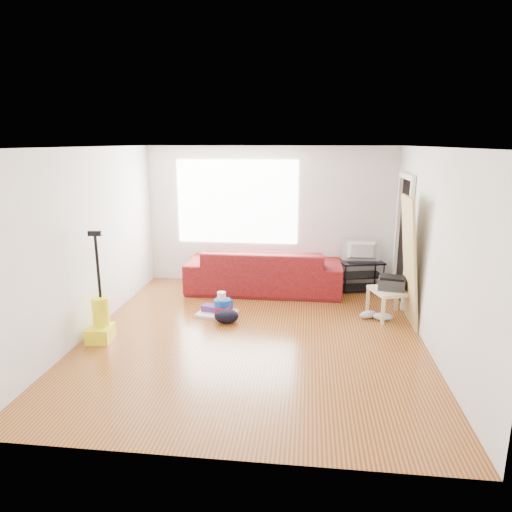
# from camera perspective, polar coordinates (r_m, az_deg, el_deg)

# --- Properties ---
(room) EXTENTS (4.51, 5.01, 2.51)m
(room) POSITION_cam_1_polar(r_m,az_deg,el_deg) (6.03, 0.53, 1.54)
(room) COLOR maroon
(room) RESTS_ON ground
(sofa) EXTENTS (2.67, 1.04, 0.78)m
(sofa) POSITION_cam_1_polar(r_m,az_deg,el_deg) (8.11, 1.01, -4.36)
(sofa) COLOR #580A04
(sofa) RESTS_ON ground
(tv_stand) EXTENTS (0.84, 0.60, 0.52)m
(tv_stand) POSITION_cam_1_polar(r_m,az_deg,el_deg) (8.31, 12.95, -2.33)
(tv_stand) COLOR black
(tv_stand) RESTS_ON ground
(tv) EXTENTS (0.65, 0.09, 0.38)m
(tv) POSITION_cam_1_polar(r_m,az_deg,el_deg) (8.20, 13.12, 0.62)
(tv) COLOR black
(tv) RESTS_ON tv_stand
(side_table) EXTENTS (0.68, 0.68, 0.44)m
(side_table) POSITION_cam_1_polar(r_m,az_deg,el_deg) (7.09, 16.51, -4.54)
(side_table) COLOR beige
(side_table) RESTS_ON ground
(printer) EXTENTS (0.43, 0.36, 0.20)m
(printer) POSITION_cam_1_polar(r_m,az_deg,el_deg) (7.04, 16.61, -3.25)
(printer) COLOR #27272E
(printer) RESTS_ON side_table
(bucket) EXTENTS (0.32, 0.32, 0.25)m
(bucket) POSITION_cam_1_polar(r_m,az_deg,el_deg) (7.02, -4.19, -7.36)
(bucket) COLOR #0F49BB
(bucket) RESTS_ON ground
(toilet_paper) EXTENTS (0.13, 0.13, 0.12)m
(toilet_paper) POSITION_cam_1_polar(r_m,az_deg,el_deg) (6.95, -4.31, -5.97)
(toilet_paper) COLOR white
(toilet_paper) RESTS_ON bucket
(cleaning_tray) EXTENTS (0.63, 0.55, 0.20)m
(cleaning_tray) POSITION_cam_1_polar(r_m,az_deg,el_deg) (7.03, -4.76, -6.82)
(cleaning_tray) COLOR silver
(cleaning_tray) RESTS_ON ground
(backpack) EXTENTS (0.38, 0.32, 0.20)m
(backpack) POSITION_cam_1_polar(r_m,az_deg,el_deg) (6.74, -3.70, -8.28)
(backpack) COLOR black
(backpack) RESTS_ON ground
(sneakers) EXTENTS (0.52, 0.26, 0.12)m
(sneakers) POSITION_cam_1_polar(r_m,az_deg,el_deg) (7.05, 14.70, -7.22)
(sneakers) COLOR #BABCC5
(sneakers) RESTS_ON ground
(vacuum) EXTENTS (0.33, 0.37, 1.46)m
(vacuum) POSITION_cam_1_polar(r_m,az_deg,el_deg) (6.42, -18.88, -7.63)
(vacuum) COLOR #FFF51D
(vacuum) RESTS_ON ground
(door_panel) EXTENTS (0.23, 0.74, 1.84)m
(door_panel) POSITION_cam_1_polar(r_m,az_deg,el_deg) (7.05, 18.06, -7.98)
(door_panel) COLOR tan
(door_panel) RESTS_ON ground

